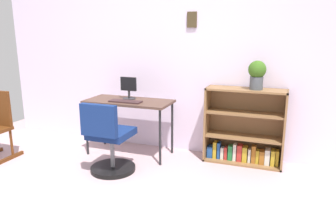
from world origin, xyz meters
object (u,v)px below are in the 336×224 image
at_px(monitor, 129,88).
at_px(keyboard, 125,101).
at_px(office_chair, 109,143).
at_px(desk, 129,105).
at_px(bookshelf_low, 244,131).
at_px(potted_plant_on_shelf, 257,73).

relative_size(monitor, keyboard, 0.69).
bearing_deg(office_chair, desk, 95.45).
relative_size(monitor, office_chair, 0.34).
bearing_deg(monitor, bookshelf_low, 6.76).
xyz_separation_m(keyboard, office_chair, (0.05, -0.51, -0.38)).
bearing_deg(monitor, desk, -65.42).
relative_size(bookshelf_low, potted_plant_on_shelf, 2.83).
bearing_deg(monitor, potted_plant_on_shelf, 4.27).
relative_size(desk, bookshelf_low, 1.18).
bearing_deg(bookshelf_low, monitor, -173.24).
xyz_separation_m(desk, keyboard, (0.01, -0.12, 0.07)).
bearing_deg(keyboard, potted_plant_on_shelf, 11.40).
relative_size(office_chair, potted_plant_on_shelf, 2.53).
distance_m(desk, office_chair, 0.70).
height_order(keyboard, bookshelf_low, bookshelf_low).
bearing_deg(bookshelf_low, potted_plant_on_shelf, -27.61).
bearing_deg(office_chair, potted_plant_on_shelf, 28.67).
height_order(office_chair, potted_plant_on_shelf, potted_plant_on_shelf).
height_order(desk, bookshelf_low, bookshelf_low).
height_order(bookshelf_low, potted_plant_on_shelf, potted_plant_on_shelf).
height_order(monitor, potted_plant_on_shelf, potted_plant_on_shelf).
relative_size(keyboard, bookshelf_low, 0.44).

